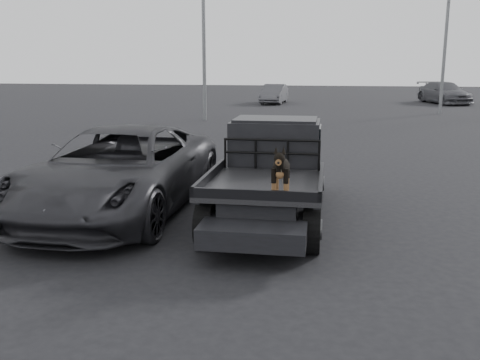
% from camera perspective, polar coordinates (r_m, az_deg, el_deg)
% --- Properties ---
extents(ground, '(120.00, 120.00, 0.00)m').
position_cam_1_polar(ground, '(8.36, 2.38, -7.73)').
color(ground, black).
rests_on(ground, ground).
extents(flatbed_ute, '(2.00, 5.40, 0.92)m').
position_cam_1_polar(flatbed_ute, '(9.95, 3.21, -1.65)').
color(flatbed_ute, black).
rests_on(flatbed_ute, ground).
extents(ute_cab, '(1.72, 1.30, 0.88)m').
position_cam_1_polar(ute_cab, '(10.70, 3.82, 4.27)').
color(ute_cab, black).
rests_on(ute_cab, flatbed_ute).
extents(headache_rack, '(1.80, 0.08, 0.55)m').
position_cam_1_polar(headache_rack, '(9.99, 3.39, 2.72)').
color(headache_rack, black).
rests_on(headache_rack, flatbed_ute).
extents(dog, '(0.32, 0.60, 0.74)m').
position_cam_1_polar(dog, '(7.99, 4.40, 0.92)').
color(dog, black).
rests_on(dog, flatbed_ute).
extents(parked_suv, '(2.85, 5.97, 1.64)m').
position_cam_1_polar(parked_suv, '(10.63, -12.76, 0.98)').
color(parked_suv, '#28282D').
rests_on(parked_suv, ground).
extents(distant_car_a, '(1.70, 4.17, 1.35)m').
position_cam_1_polar(distant_car_a, '(38.25, 3.65, 9.16)').
color(distant_car_a, '#4A4A4F').
rests_on(distant_car_a, ground).
extents(distant_car_b, '(3.49, 5.56, 1.50)m').
position_cam_1_polar(distant_car_b, '(40.81, 20.95, 8.69)').
color(distant_car_b, '#4D4D53').
rests_on(distant_car_b, ground).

